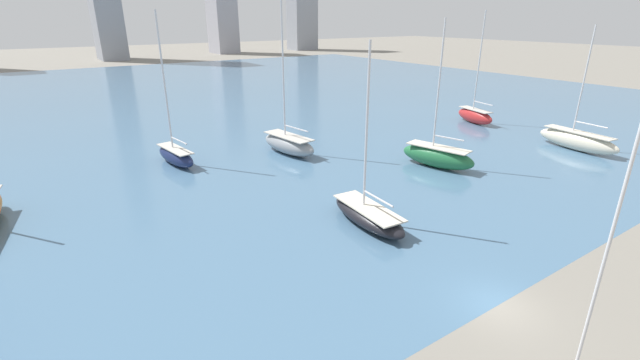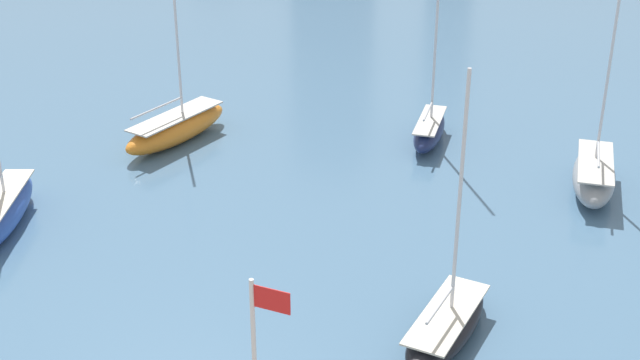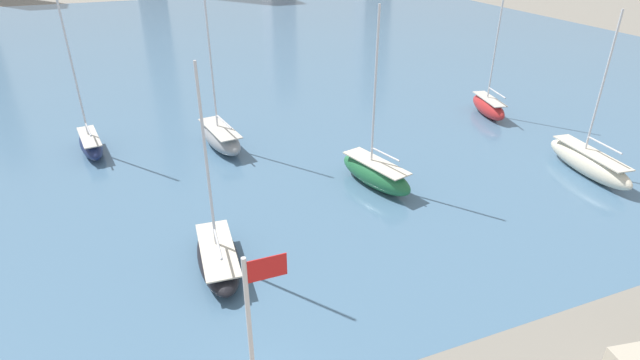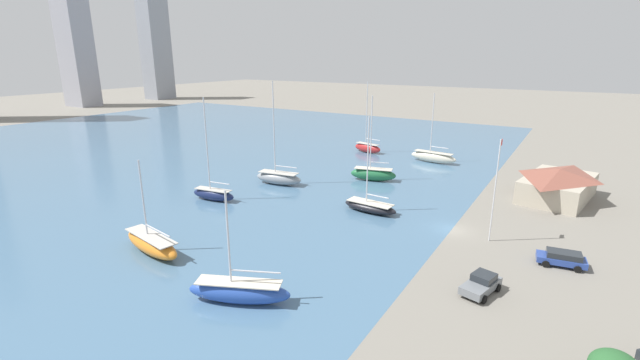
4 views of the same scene
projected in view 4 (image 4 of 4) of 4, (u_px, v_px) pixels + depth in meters
ground_plane at (452, 230)px, 53.36m from camera, size 500.00×500.00×0.00m
harbor_water at (111, 161)px, 88.36m from camera, size 180.00×140.00×0.00m
boat_shed at (558, 184)px, 64.33m from camera, size 14.99×10.51×4.63m
flag_pole at (495, 187)px, 48.38m from camera, size 1.24×0.14×12.12m
sailboat_orange at (152, 244)px, 46.90m from camera, size 4.22×10.01×10.38m
sailboat_cream at (433, 157)px, 86.48m from camera, size 3.12×9.70×13.83m
sailboat_green at (373, 174)px, 73.99m from camera, size 4.22×8.19×14.55m
sailboat_black at (370, 206)px, 59.22m from camera, size 3.12×8.06×13.22m
sailboat_gray at (279, 178)px, 71.83m from camera, size 3.73×8.49×17.06m
sailboat_navy at (213, 194)px, 63.90m from camera, size 2.86×7.30×15.26m
sailboat_blue at (239, 291)px, 37.44m from camera, size 5.70×9.26×10.32m
sailboat_red at (368, 147)px, 95.34m from camera, size 3.26×7.09×15.45m
parked_pickup_gray at (481, 284)px, 39.04m from camera, size 4.86×3.19×1.74m
parked_wagon_blue at (562, 258)px, 44.01m from camera, size 2.77×4.84×1.58m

